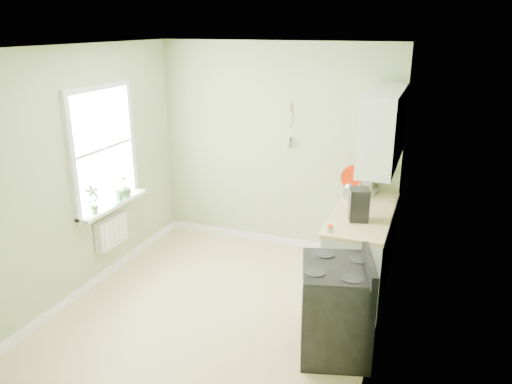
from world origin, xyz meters
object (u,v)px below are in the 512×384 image
(kettle, at_px, (348,191))
(stand_mixer, at_px, (367,180))
(stove, at_px, (336,309))
(coffee_maker, at_px, (359,205))

(kettle, bearing_deg, stand_mixer, 55.06)
(stove, bearing_deg, stand_mixer, 91.46)
(stove, distance_m, kettle, 1.79)
(stove, height_order, coffee_maker, coffee_maker)
(stand_mixer, distance_m, kettle, 0.32)
(stove, distance_m, stand_mixer, 2.04)
(kettle, distance_m, coffee_maker, 0.66)
(kettle, xyz_separation_m, coffee_maker, (0.22, -0.62, 0.07))
(stand_mixer, height_order, coffee_maker, stand_mixer)
(stand_mixer, distance_m, coffee_maker, 0.88)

